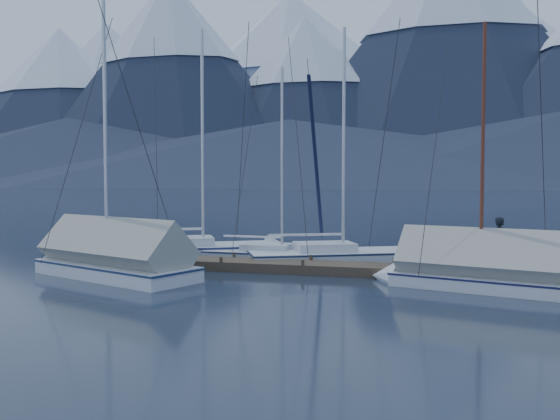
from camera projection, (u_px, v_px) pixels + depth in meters
The scene contains 10 objects.
ground at pixel (264, 280), 19.40m from camera, with size 1000.00×1000.00×0.00m, color black.
mountain_range at pixel (438, 91), 372.49m from camera, with size 877.00×584.00×150.50m.
dock at pixel (280, 268), 21.33m from camera, with size 18.00×1.50×0.54m.
mooring_posts at pixel (267, 261), 21.44m from camera, with size 15.12×1.52×0.35m.
sailboat_open_left at pixel (216, 252), 25.43m from camera, with size 8.09×5.74×10.55m.
sailboat_open_mid at pixel (293, 258), 23.69m from camera, with size 6.49×2.77×8.51m.
sailboat_open_right at pixel (356, 258), 23.49m from camera, with size 7.82×5.22×10.10m.
sailboat_covered_near at pixel (476, 274), 17.96m from camera, with size 7.10×3.82×8.84m.
sailboat_covered_far at pixel (105, 261), 20.23m from camera, with size 7.54×4.71×10.18m.
person at pixel (500, 242), 19.76m from camera, with size 0.62×0.41×1.71m, color black.
Camera 1 is at (5.51, -18.46, 3.31)m, focal length 38.00 mm.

